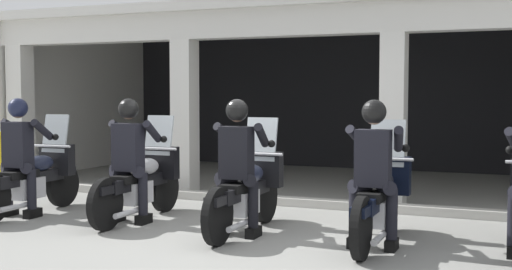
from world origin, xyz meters
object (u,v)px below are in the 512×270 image
(motorcycle_left, at_px, (142,181))
(motorcycle_center, at_px, (248,190))
(police_officer_right, at_px, (374,161))
(bollard_kerbside, at_px, (0,161))
(motorcycle_right, at_px, (379,198))
(motorcycle_far_left, at_px, (35,177))
(police_officer_left, at_px, (130,149))
(police_officer_center, at_px, (238,155))
(police_officer_far_left, at_px, (20,147))

(motorcycle_left, relative_size, motorcycle_center, 1.00)
(police_officer_right, relative_size, bollard_kerbside, 1.58)
(motorcycle_left, xyz_separation_m, motorcycle_right, (3.17, -0.21, 0.00))
(motorcycle_far_left, xyz_separation_m, motorcycle_right, (4.75, -0.01, 0.00))
(police_officer_left, distance_m, motorcycle_right, 3.20)
(motorcycle_far_left, xyz_separation_m, police_officer_center, (3.17, -0.27, 0.44))
(motorcycle_left, bearing_deg, police_officer_left, -89.85)
(motorcycle_right, relative_size, bollard_kerbside, 2.03)
(police_officer_center, bearing_deg, police_officer_far_left, 176.96)
(police_officer_right, height_order, bollard_kerbside, police_officer_right)
(motorcycle_center, relative_size, police_officer_center, 1.29)
(bollard_kerbside, bearing_deg, motorcycle_far_left, -36.15)
(police_officer_center, distance_m, police_officer_right, 1.58)
(police_officer_far_left, xyz_separation_m, police_officer_right, (4.75, -0.01, 0.00))
(police_officer_right, bearing_deg, police_officer_left, 176.63)
(police_officer_left, bearing_deg, motorcycle_right, 1.68)
(motorcycle_left, bearing_deg, police_officer_far_left, -162.44)
(motorcycle_far_left, height_order, motorcycle_left, same)
(motorcycle_far_left, height_order, police_officer_left, police_officer_left)
(police_officer_far_left, bearing_deg, bollard_kerbside, 135.24)
(motorcycle_right, xyz_separation_m, bollard_kerbside, (-6.78, 1.49, -0.00))
(motorcycle_far_left, bearing_deg, motorcycle_right, -3.79)
(motorcycle_far_left, distance_m, motorcycle_center, 3.17)
(police_officer_far_left, distance_m, motorcycle_right, 4.78)
(bollard_kerbside, bearing_deg, motorcycle_center, -15.72)
(police_officer_far_left, height_order, motorcycle_left, police_officer_far_left)
(motorcycle_far_left, relative_size, motorcycle_right, 1.00)
(motorcycle_right, height_order, police_officer_right, police_officer_right)
(motorcycle_far_left, distance_m, police_officer_right, 4.78)
(police_officer_far_left, distance_m, motorcycle_center, 3.21)
(motorcycle_left, bearing_deg, bollard_kerbside, 160.97)
(motorcycle_far_left, relative_size, police_officer_far_left, 1.29)
(motorcycle_center, bearing_deg, police_officer_center, -93.62)
(police_officer_left, bearing_deg, motorcycle_far_left, 177.60)
(police_officer_left, distance_m, motorcycle_center, 1.65)
(motorcycle_center, bearing_deg, motorcycle_far_left, 176.96)
(motorcycle_far_left, xyz_separation_m, bollard_kerbside, (-2.03, 1.48, -0.00))
(motorcycle_far_left, bearing_deg, police_officer_center, -8.50)
(motorcycle_far_left, relative_size, police_officer_center, 1.29)
(motorcycle_left, height_order, police_officer_center, police_officer_center)
(police_officer_far_left, bearing_deg, motorcycle_right, -0.37)
(motorcycle_center, bearing_deg, police_officer_right, -14.38)
(police_officer_far_left, xyz_separation_m, police_officer_left, (1.58, 0.21, 0.00))
(motorcycle_left, bearing_deg, motorcycle_far_left, -172.19)
(bollard_kerbside, bearing_deg, police_officer_left, -23.35)
(motorcycle_left, relative_size, police_officer_center, 1.29)
(police_officer_left, xyz_separation_m, motorcycle_center, (1.59, 0.10, -0.44))
(motorcycle_right, height_order, bollard_kerbside, motorcycle_right)
(motorcycle_far_left, height_order, police_officer_right, police_officer_right)
(bollard_kerbside, bearing_deg, police_officer_center, -18.58)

